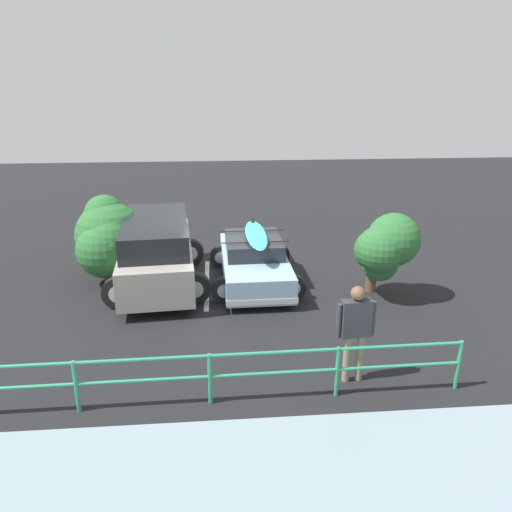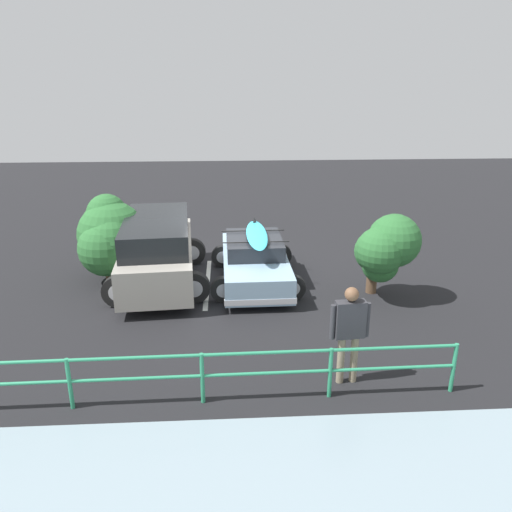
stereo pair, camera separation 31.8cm
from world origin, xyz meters
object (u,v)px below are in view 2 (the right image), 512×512
Objects in this scene: sedan_car at (255,261)px; person_bystander at (350,326)px; bush_near_left at (384,249)px; suv_car at (158,250)px; bush_near_right at (111,239)px.

person_bystander is at bearing 105.76° from sedan_car.
bush_near_left is at bearing -115.41° from person_bystander.
bush_near_left is (-5.62, 1.38, 0.38)m from suv_car.
sedan_car is 3.42m from bush_near_left.
bush_near_left is 7.15m from bush_near_right.
sedan_car is 2.58m from suv_car.
person_bystander is at bearing 128.57° from suv_car.
person_bystander is 7.48m from bush_near_right.
suv_car is 6.32m from person_bystander.
suv_car is at bearing 162.44° from bush_near_right.
bush_near_right is at bearing -17.56° from suv_car.
person_bystander reaches higher than suv_car.
bush_near_right reaches higher than bush_near_left.
person_bystander is at bearing 64.59° from bush_near_left.
bush_near_left is at bearing 166.19° from suv_car.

